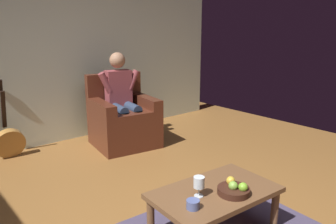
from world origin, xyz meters
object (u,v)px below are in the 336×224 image
guitar (9,140)px  fruit_bowl (234,189)px  coffee_table (215,197)px  candle_jar (193,204)px  person_seated (122,96)px  armchair (123,121)px  wine_glass_near (199,183)px

guitar → fruit_bowl: (-0.81, 2.91, 0.20)m
coffee_table → candle_jar: 0.34m
person_seated → guitar: person_seated is taller
guitar → fruit_bowl: size_ratio=4.02×
armchair → person_seated: size_ratio=0.76×
fruit_bowl → guitar: bearing=-74.4°
armchair → person_seated: 0.35m
person_seated → candle_jar: size_ratio=13.53×
candle_jar → armchair: bearing=-111.9°
fruit_bowl → candle_jar: size_ratio=2.59×
coffee_table → guitar: guitar is taller
armchair → candle_jar: (0.94, 2.34, 0.08)m
armchair → candle_jar: bearing=77.3°
coffee_table → wine_glass_near: size_ratio=6.49×
armchair → candle_jar: armchair is taller
coffee_table → guitar: (0.74, -2.79, -0.11)m
person_seated → wine_glass_near: (0.79, 2.24, -0.20)m
person_seated → guitar: 1.54m
person_seated → guitar: size_ratio=1.30×
armchair → wine_glass_near: size_ratio=6.22×
person_seated → fruit_bowl: (0.55, 2.39, -0.27)m
wine_glass_near → candle_jar: (0.15, 0.09, -0.07)m
coffee_table → wine_glass_near: 0.23m
armchair → fruit_bowl: size_ratio=3.99×
armchair → wine_glass_near: (0.79, 2.24, 0.15)m
armchair → coffee_table: 2.34m
person_seated → coffee_table: person_seated is taller
armchair → guitar: bearing=-12.0°
armchair → guitar: size_ratio=0.99×
guitar → candle_jar: 2.90m
guitar → coffee_table: bearing=104.9°
wine_glass_near → fruit_bowl: size_ratio=0.64×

